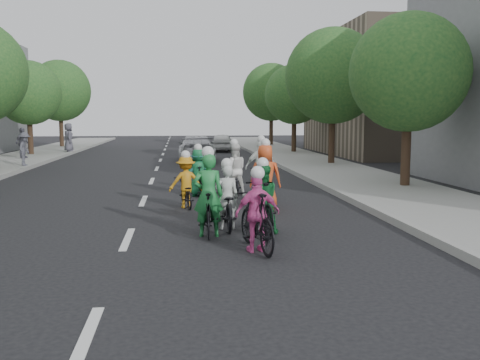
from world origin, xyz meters
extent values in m
plane|color=black|center=(0.00, 0.00, 0.00)|extent=(120.00, 120.00, 0.00)
cube|color=gray|center=(8.00, 10.00, 0.07)|extent=(4.00, 80.00, 0.15)
cube|color=#999993|center=(6.05, 10.00, 0.09)|extent=(0.18, 80.00, 0.18)
cube|color=gray|center=(16.00, 24.00, 4.00)|extent=(10.00, 14.00, 8.00)
cylinder|color=black|center=(-8.20, 24.00, 1.14)|extent=(0.32, 0.32, 2.27)
sphere|color=#1A4E21|center=(-8.20, 24.00, 3.97)|extent=(4.00, 4.00, 4.00)
cylinder|color=black|center=(-8.20, 33.00, 1.24)|extent=(0.32, 0.32, 2.48)
sphere|color=#1A4E21|center=(-8.20, 33.00, 4.53)|extent=(4.80, 4.80, 4.80)
cylinder|color=black|center=(8.80, 6.60, 1.14)|extent=(0.32, 0.32, 2.27)
sphere|color=#1A4E21|center=(8.80, 6.60, 3.97)|extent=(4.00, 4.00, 4.00)
cylinder|color=black|center=(8.80, 15.60, 1.24)|extent=(0.32, 0.32, 2.48)
sphere|color=#1A4E21|center=(8.80, 15.60, 4.53)|extent=(4.80, 4.80, 4.80)
cylinder|color=black|center=(8.80, 24.60, 1.14)|extent=(0.32, 0.32, 2.27)
sphere|color=#1A4E21|center=(8.80, 24.60, 3.97)|extent=(4.00, 4.00, 4.00)
cylinder|color=black|center=(8.80, 33.60, 1.24)|extent=(0.32, 0.32, 2.48)
sphere|color=#1A4E21|center=(8.80, 33.60, 4.53)|extent=(4.80, 4.80, 4.80)
imported|color=black|center=(2.12, 0.89, 0.51)|extent=(0.70, 1.95, 1.02)
imported|color=silver|center=(2.12, 0.79, 0.72)|extent=(0.53, 0.35, 1.44)
sphere|color=silver|center=(2.12, 0.79, 1.46)|extent=(0.26, 0.26, 0.26)
imported|color=black|center=(2.83, 0.33, 0.57)|extent=(0.72, 1.93, 1.13)
imported|color=#176B31|center=(2.83, 0.23, 0.74)|extent=(0.78, 0.63, 1.49)
sphere|color=silver|center=(2.83, 0.23, 1.51)|extent=(0.26, 0.26, 0.26)
imported|color=black|center=(1.25, 3.78, 0.40)|extent=(0.76, 1.59, 0.80)
imported|color=orange|center=(1.25, 3.68, 0.72)|extent=(1.00, 0.67, 1.43)
sphere|color=silver|center=(1.25, 3.68, 1.45)|extent=(0.26, 0.26, 0.26)
imported|color=black|center=(2.50, -1.21, 0.56)|extent=(0.86, 1.93, 1.12)
imported|color=#E04FA0|center=(2.50, -1.31, 0.73)|extent=(0.90, 0.50, 1.45)
sphere|color=silver|center=(2.50, -1.31, 1.47)|extent=(0.26, 0.26, 0.26)
imported|color=black|center=(3.39, 3.42, 0.50)|extent=(0.97, 1.97, 0.99)
imported|color=#D34D21|center=(3.39, 3.32, 0.88)|extent=(0.94, 0.70, 1.76)
sphere|color=silver|center=(3.39, 3.32, 1.78)|extent=(0.26, 0.26, 0.26)
imported|color=black|center=(1.67, 0.19, 0.47)|extent=(0.51, 1.58, 0.94)
imported|color=#23803B|center=(1.67, 0.09, 0.87)|extent=(0.65, 0.44, 1.74)
sphere|color=silver|center=(1.67, 0.09, 1.76)|extent=(0.26, 0.26, 0.26)
imported|color=black|center=(2.80, 5.89, 0.49)|extent=(0.69, 1.88, 0.98)
imported|color=white|center=(2.80, 5.79, 0.83)|extent=(0.82, 0.64, 1.66)
sphere|color=silver|center=(2.80, 5.79, 1.68)|extent=(0.26, 0.26, 0.26)
imported|color=black|center=(1.67, 6.03, 0.48)|extent=(0.73, 1.64, 0.95)
imported|color=#21645F|center=(1.67, 5.93, 0.72)|extent=(1.02, 0.70, 1.44)
sphere|color=silver|center=(1.67, 5.93, 1.46)|extent=(0.26, 0.26, 0.26)
imported|color=black|center=(3.68, 6.05, 0.41)|extent=(0.59, 1.59, 0.83)
imported|color=white|center=(3.68, 5.95, 0.88)|extent=(1.04, 0.46, 1.76)
sphere|color=silver|center=(3.68, 5.95, 1.78)|extent=(0.26, 0.26, 0.26)
imported|color=black|center=(1.66, 5.95, 0.48)|extent=(0.63, 1.63, 0.95)
imported|color=#176739|center=(1.66, 5.85, 0.75)|extent=(0.79, 0.56, 1.51)
sphere|color=silver|center=(1.66, 5.85, 1.53)|extent=(0.26, 0.26, 0.26)
imported|color=silver|center=(2.05, 19.30, 0.72)|extent=(2.04, 4.96, 1.43)
imported|color=silver|center=(4.18, 27.71, 0.65)|extent=(1.96, 3.95, 1.29)
imported|color=#4E4E5B|center=(-6.30, 15.72, 0.95)|extent=(0.61, 1.05, 1.60)
imported|color=#545462|center=(-7.74, 20.50, 1.01)|extent=(0.74, 1.10, 1.73)
imported|color=#54525F|center=(-6.30, 26.13, 1.11)|extent=(0.85, 1.07, 1.91)
camera|label=1|loc=(1.08, -10.91, 2.49)|focal=40.00mm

